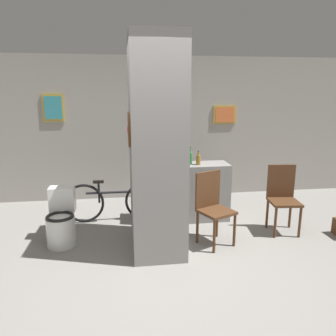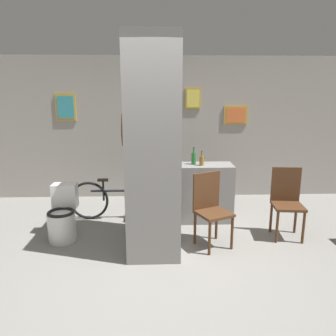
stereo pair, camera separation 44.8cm
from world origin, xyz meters
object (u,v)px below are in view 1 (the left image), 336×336
object	(u,v)px
chair_near_pillar	(213,205)
bicycle	(115,201)
bottle_tall	(190,157)
chair_by_doorway	(283,196)
toilet	(61,221)

from	to	relation	value
chair_near_pillar	bicycle	xyz separation A→B (m)	(-1.29, 0.94, -0.20)
bottle_tall	bicycle	bearing A→B (deg)	177.20
chair_by_doorway	bottle_tall	size ratio (longest dim) A/B	3.51
toilet	chair_near_pillar	size ratio (longest dim) A/B	0.76
bicycle	bottle_tall	distance (m)	1.34
bicycle	chair_near_pillar	bearing A→B (deg)	-36.10
bicycle	bottle_tall	world-z (taller)	bottle_tall
toilet	bottle_tall	distance (m)	2.07
chair_near_pillar	bicycle	world-z (taller)	chair_near_pillar
toilet	chair_by_doorway	size ratio (longest dim) A/B	0.76
chair_near_pillar	bottle_tall	bearing A→B (deg)	73.35
chair_by_doorway	bicycle	distance (m)	2.49
toilet	chair_by_doorway	distance (m)	3.07
chair_near_pillar	bicycle	size ratio (longest dim) A/B	0.62
bottle_tall	toilet	bearing A→B (deg)	-160.78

